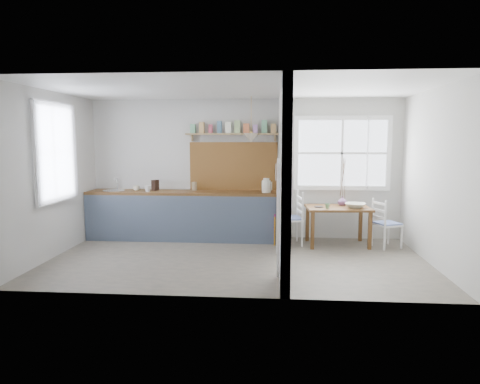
# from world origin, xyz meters

# --- Properties ---
(floor) EXTENTS (5.80, 3.20, 0.01)m
(floor) POSITION_xyz_m (0.00, 0.00, 0.00)
(floor) COLOR #776C5C
(floor) RESTS_ON ground
(ceiling) EXTENTS (5.80, 3.20, 0.01)m
(ceiling) POSITION_xyz_m (0.00, 0.00, 2.60)
(ceiling) COLOR beige
(ceiling) RESTS_ON walls
(walls) EXTENTS (5.81, 3.21, 2.60)m
(walls) POSITION_xyz_m (0.00, 0.00, 1.30)
(walls) COLOR beige
(walls) RESTS_ON floor
(partition) EXTENTS (0.12, 3.20, 2.60)m
(partition) POSITION_xyz_m (0.70, 0.06, 1.45)
(partition) COLOR beige
(partition) RESTS_ON floor
(kitchen_window) EXTENTS (0.10, 1.16, 1.50)m
(kitchen_window) POSITION_xyz_m (-2.87, 0.00, 1.65)
(kitchen_window) COLOR white
(kitchen_window) RESTS_ON walls
(nook_window) EXTENTS (1.76, 0.10, 1.30)m
(nook_window) POSITION_xyz_m (1.80, 1.56, 1.60)
(nook_window) COLOR white
(nook_window) RESTS_ON walls
(counter) EXTENTS (3.50, 0.60, 0.90)m
(counter) POSITION_xyz_m (-1.13, 1.33, 0.46)
(counter) COLOR #4F3415
(counter) RESTS_ON floor
(sink) EXTENTS (0.40, 0.40, 0.02)m
(sink) POSITION_xyz_m (-2.43, 1.30, 0.89)
(sink) COLOR silver
(sink) RESTS_ON counter
(backsplash) EXTENTS (1.65, 0.03, 0.90)m
(backsplash) POSITION_xyz_m (-0.20, 1.58, 1.35)
(backsplash) COLOR brown
(backsplash) RESTS_ON walls
(shelf) EXTENTS (1.75, 0.20, 0.21)m
(shelf) POSITION_xyz_m (-0.21, 1.49, 2.01)
(shelf) COLOR tan
(shelf) RESTS_ON walls
(pendant_lamp) EXTENTS (0.26, 0.26, 0.16)m
(pendant_lamp) POSITION_xyz_m (0.15, 1.15, 1.88)
(pendant_lamp) COLOR beige
(pendant_lamp) RESTS_ON ceiling
(utensil_rail) EXTENTS (0.02, 0.50, 0.02)m
(utensil_rail) POSITION_xyz_m (0.61, 0.90, 1.45)
(utensil_rail) COLOR silver
(utensil_rail) RESTS_ON partition
(dining_table) EXTENTS (1.13, 0.79, 0.68)m
(dining_table) POSITION_xyz_m (1.68, 1.06, 0.34)
(dining_table) COLOR #4F3415
(dining_table) RESTS_ON floor
(chair_left) EXTENTS (0.50, 0.50, 0.95)m
(chair_left) POSITION_xyz_m (0.83, 1.04, 0.48)
(chair_left) COLOR white
(chair_left) RESTS_ON floor
(chair_right) EXTENTS (0.51, 0.51, 0.84)m
(chair_right) POSITION_xyz_m (2.51, 0.97, 0.42)
(chair_right) COLOR white
(chair_right) RESTS_ON floor
(kettle) EXTENTS (0.23, 0.19, 0.26)m
(kettle) POSITION_xyz_m (0.42, 1.23, 1.03)
(kettle) COLOR silver
(kettle) RESTS_ON counter
(mug_a) EXTENTS (0.13, 0.13, 0.11)m
(mug_a) POSITION_xyz_m (-1.74, 1.17, 0.96)
(mug_a) COLOR white
(mug_a) RESTS_ON counter
(mug_b) EXTENTS (0.13, 0.13, 0.10)m
(mug_b) POSITION_xyz_m (-2.00, 1.31, 0.95)
(mug_b) COLOR white
(mug_b) RESTS_ON counter
(knife_block) EXTENTS (0.13, 0.15, 0.20)m
(knife_block) POSITION_xyz_m (-1.66, 1.36, 1.00)
(knife_block) COLOR #40281C
(knife_block) RESTS_ON counter
(jar) EXTENTS (0.12, 0.12, 0.16)m
(jar) POSITION_xyz_m (-0.93, 1.45, 0.98)
(jar) COLOR tan
(jar) RESTS_ON counter
(towel_magenta) EXTENTS (0.02, 0.03, 0.54)m
(towel_magenta) POSITION_xyz_m (0.58, 0.98, 0.28)
(towel_magenta) COLOR #B31B71
(towel_magenta) RESTS_ON counter
(towel_orange) EXTENTS (0.02, 0.03, 0.51)m
(towel_orange) POSITION_xyz_m (0.58, 0.93, 0.25)
(towel_orange) COLOR orange
(towel_orange) RESTS_ON counter
(bowl) EXTENTS (0.44, 0.44, 0.08)m
(bowl) POSITION_xyz_m (1.96, 0.97, 0.72)
(bowl) COLOR silver
(bowl) RESTS_ON dining_table
(table_cup) EXTENTS (0.10, 0.10, 0.08)m
(table_cup) POSITION_xyz_m (1.47, 0.88, 0.72)
(table_cup) COLOR #72A971
(table_cup) RESTS_ON dining_table
(plate) EXTENTS (0.17, 0.17, 0.01)m
(plate) POSITION_xyz_m (1.34, 1.00, 0.69)
(plate) COLOR black
(plate) RESTS_ON dining_table
(vase) EXTENTS (0.21, 0.21, 0.17)m
(vase) POSITION_xyz_m (1.78, 1.22, 0.76)
(vase) COLOR #724878
(vase) RESTS_ON dining_table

